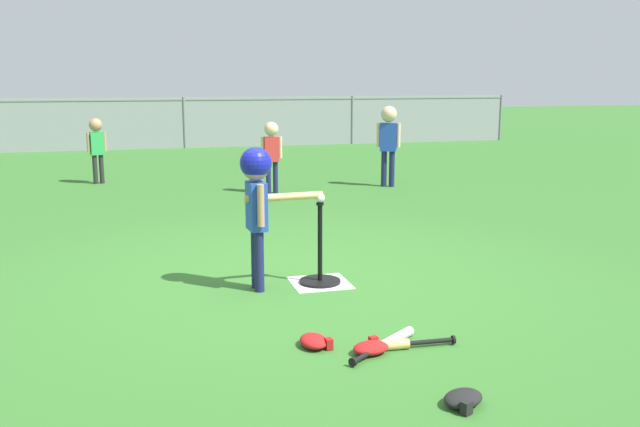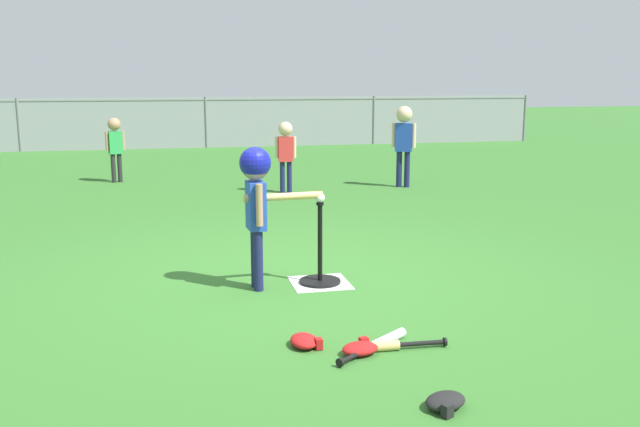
# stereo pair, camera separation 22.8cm
# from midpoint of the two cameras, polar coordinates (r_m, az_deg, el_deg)

# --- Properties ---
(ground_plane) EXTENTS (60.00, 60.00, 0.00)m
(ground_plane) POSITION_cam_midpoint_polar(r_m,az_deg,el_deg) (5.43, -3.48, -5.51)
(ground_plane) COLOR #336B28
(home_plate) EXTENTS (0.44, 0.44, 0.01)m
(home_plate) POSITION_cam_midpoint_polar(r_m,az_deg,el_deg) (5.33, -1.23, -5.77)
(home_plate) COLOR white
(home_plate) RESTS_ON ground_plane
(batting_tee) EXTENTS (0.32, 0.32, 0.63)m
(batting_tee) POSITION_cam_midpoint_polar(r_m,az_deg,el_deg) (5.31, -1.24, -4.80)
(batting_tee) COLOR black
(batting_tee) RESTS_ON ground_plane
(baseball_on_tee) EXTENTS (0.07, 0.07, 0.07)m
(baseball_on_tee) POSITION_cam_midpoint_polar(r_m,az_deg,el_deg) (5.18, -1.26, 1.32)
(baseball_on_tee) COLOR white
(baseball_on_tee) RESTS_ON batting_tee
(batter_child) EXTENTS (0.63, 0.31, 1.07)m
(batter_child) POSITION_cam_midpoint_polar(r_m,az_deg,el_deg) (5.04, -6.50, 2.02)
(batter_child) COLOR #191E4C
(batter_child) RESTS_ON ground_plane
(fielder_deep_left) EXTENTS (0.29, 0.19, 0.98)m
(fielder_deep_left) POSITION_cam_midpoint_polar(r_m,az_deg,el_deg) (9.44, -4.74, 5.49)
(fielder_deep_left) COLOR #191E4C
(fielder_deep_left) RESTS_ON ground_plane
(fielder_deep_center) EXTENTS (0.28, 0.19, 0.98)m
(fielder_deep_center) POSITION_cam_midpoint_polar(r_m,az_deg,el_deg) (10.85, -18.66, 5.67)
(fielder_deep_center) COLOR #262626
(fielder_deep_center) RESTS_ON ground_plane
(fielder_near_right) EXTENTS (0.32, 0.23, 1.17)m
(fielder_near_right) POSITION_cam_midpoint_polar(r_m,az_deg,el_deg) (10.03, 5.06, 6.51)
(fielder_near_right) COLOR #191E4C
(fielder_near_right) RESTS_ON ground_plane
(spare_bat_silver) EXTENTS (0.53, 0.41, 0.06)m
(spare_bat_silver) POSITION_cam_midpoint_polar(r_m,az_deg,el_deg) (4.13, 4.33, -10.55)
(spare_bat_silver) COLOR silver
(spare_bat_silver) RESTS_ON ground_plane
(spare_bat_wood) EXTENTS (0.57, 0.08, 0.06)m
(spare_bat_wood) POSITION_cam_midpoint_polar(r_m,az_deg,el_deg) (4.09, 4.69, -10.82)
(spare_bat_wood) COLOR #DBB266
(spare_bat_wood) RESTS_ON ground_plane
(glove_by_plate) EXTENTS (0.27, 0.24, 0.07)m
(glove_by_plate) POSITION_cam_midpoint_polar(r_m,az_deg,el_deg) (3.48, 9.93, -14.94)
(glove_by_plate) COLOR black
(glove_by_plate) RESTS_ON ground_plane
(glove_near_bats) EXTENTS (0.18, 0.23, 0.07)m
(glove_near_bats) POSITION_cam_midpoint_polar(r_m,az_deg,el_deg) (4.11, -2.08, -10.57)
(glove_near_bats) COLOR #B21919
(glove_near_bats) RESTS_ON ground_plane
(glove_tossed_aside) EXTENTS (0.25, 0.22, 0.07)m
(glove_tossed_aside) POSITION_cam_midpoint_polar(r_m,az_deg,el_deg) (4.02, 2.61, -11.08)
(glove_tossed_aside) COLOR #B21919
(glove_tossed_aside) RESTS_ON ground_plane
(outfield_fence) EXTENTS (16.06, 0.06, 1.15)m
(outfield_fence) POSITION_cam_midpoint_polar(r_m,az_deg,el_deg) (15.98, -11.62, 7.54)
(outfield_fence) COLOR slate
(outfield_fence) RESTS_ON ground_plane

